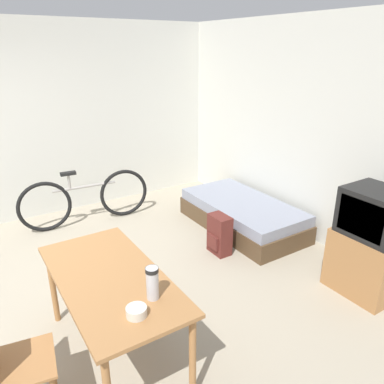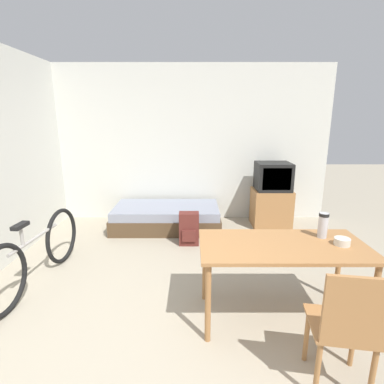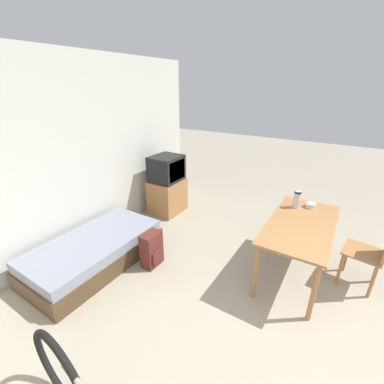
{
  "view_description": "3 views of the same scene",
  "coord_description": "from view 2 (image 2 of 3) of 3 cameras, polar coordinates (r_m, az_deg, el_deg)",
  "views": [
    {
      "loc": [
        3.33,
        -0.01,
        2.33
      ],
      "look_at": [
        0.26,
        1.96,
        0.91
      ],
      "focal_mm": 35.0,
      "sensor_mm": 36.0,
      "label": 1
    },
    {
      "loc": [
        0.21,
        -1.69,
        1.83
      ],
      "look_at": [
        0.23,
        2.11,
        0.87
      ],
      "focal_mm": 28.0,
      "sensor_mm": 36.0,
      "label": 2
    },
    {
      "loc": [
        -1.96,
        0.43,
        2.27
      ],
      "look_at": [
        0.59,
        2.03,
        1.01
      ],
      "focal_mm": 24.0,
      "sensor_mm": 36.0,
      "label": 3
    }
  ],
  "objects": [
    {
      "name": "tv",
      "position": [
        5.22,
        14.79,
        -0.72
      ],
      "size": [
        0.63,
        0.51,
        1.09
      ],
      "color": "#9E6B3D",
      "rests_on": "ground_plane"
    },
    {
      "name": "wooden_chair",
      "position": [
        2.33,
        27.2,
        -21.7
      ],
      "size": [
        0.47,
        0.47,
        0.93
      ],
      "color": "#9E6B3D",
      "rests_on": "ground_plane"
    },
    {
      "name": "backpack",
      "position": [
        4.39,
        -0.73,
        -7.03
      ],
      "size": [
        0.29,
        0.21,
        0.48
      ],
      "color": "#56231E",
      "rests_on": "ground_plane"
    },
    {
      "name": "bicycle",
      "position": [
        3.77,
        -27.66,
        -10.42
      ],
      "size": [
        0.21,
        1.79,
        0.78
      ],
      "color": "black",
      "rests_on": "ground_plane"
    },
    {
      "name": "dining_table",
      "position": [
        2.82,
        16.71,
        -11.01
      ],
      "size": [
        1.47,
        0.72,
        0.74
      ],
      "color": "#9E6B3D",
      "rests_on": "ground_plane"
    },
    {
      "name": "mate_bowl",
      "position": [
        2.95,
        26.53,
        -8.42
      ],
      "size": [
        0.13,
        0.13,
        0.06
      ],
      "color": "beige",
      "rests_on": "dining_table"
    },
    {
      "name": "wall_back",
      "position": [
        5.36,
        -2.49,
        9.06
      ],
      "size": [
        5.24,
        0.06,
        2.7
      ],
      "color": "silver",
      "rests_on": "ground_plane"
    },
    {
      "name": "thermos_flask",
      "position": [
        3.01,
        23.55,
        -5.59
      ],
      "size": [
        0.09,
        0.09,
        0.24
      ],
      "color": "#B7B7BC",
      "rests_on": "dining_table"
    },
    {
      "name": "daybed",
      "position": [
        5.06,
        -5.0,
        -4.78
      ],
      "size": [
        1.77,
        0.92,
        0.38
      ],
      "color": "#4C3823",
      "rests_on": "ground_plane"
    }
  ]
}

